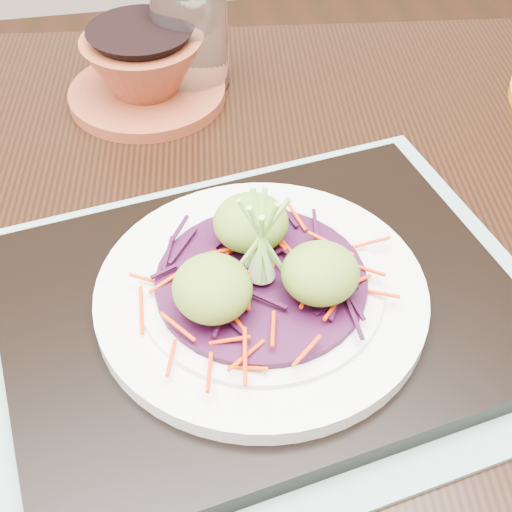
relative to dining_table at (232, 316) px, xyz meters
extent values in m
cube|color=black|center=(0.00, 0.00, 0.08)|extent=(1.24, 0.90, 0.04)
cube|color=gray|center=(0.01, -0.09, 0.10)|extent=(0.48, 0.40, 0.00)
cube|color=black|center=(0.01, -0.09, 0.11)|extent=(0.42, 0.34, 0.02)
cylinder|color=silver|center=(0.01, -0.09, 0.12)|extent=(0.24, 0.24, 0.01)
cylinder|color=silver|center=(0.01, -0.09, 0.13)|extent=(0.18, 0.18, 0.01)
cylinder|color=#370B2D|center=(0.01, -0.09, 0.14)|extent=(0.15, 0.15, 0.01)
ellipsoid|color=#5B7924|center=(-0.03, -0.11, 0.16)|extent=(0.06, 0.06, 0.04)
ellipsoid|color=#5B7924|center=(0.05, -0.11, 0.16)|extent=(0.06, 0.06, 0.04)
ellipsoid|color=#5B7924|center=(0.01, -0.05, 0.16)|extent=(0.06, 0.06, 0.04)
cylinder|color=white|center=(0.00, 0.26, 0.15)|extent=(0.09, 0.09, 0.11)
cylinder|color=brown|center=(-0.05, 0.24, 0.10)|extent=(0.22, 0.22, 0.01)
camera|label=1|loc=(-0.06, -0.43, 0.51)|focal=50.00mm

